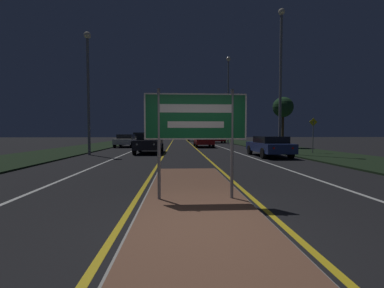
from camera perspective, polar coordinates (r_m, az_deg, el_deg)
ground_plane at (r=4.24m, az=2.51°, el=-19.00°), size 160.00×160.00×0.00m
median_island at (r=5.81m, az=0.84°, el=-12.55°), size 2.35×9.54×0.10m
verge_left at (r=25.64m, az=-23.97°, el=-1.04°), size 5.00×100.00×0.08m
verge_right at (r=25.93m, az=19.26°, el=-0.92°), size 5.00×100.00×0.08m
centre_line_yellow_left at (r=28.98m, az=-5.09°, el=-0.50°), size 0.12×70.00×0.01m
centre_line_yellow_right at (r=29.02m, az=0.31°, el=-0.49°), size 0.12×70.00×0.01m
lane_line_white_left at (r=29.21m, az=-10.66°, el=-0.51°), size 0.12×70.00×0.01m
lane_line_white_right at (r=29.33m, az=5.84°, el=-0.47°), size 0.12×70.00×0.01m
edge_line_white_left at (r=29.75m, az=-16.40°, el=-0.52°), size 0.10×70.00×0.01m
edge_line_white_right at (r=29.94m, az=11.52°, el=-0.45°), size 0.10×70.00×0.01m
highway_sign at (r=5.61m, az=0.85°, el=5.10°), size 2.23×0.07×2.41m
streetlight_left_near at (r=19.48m, az=-22.09°, el=13.13°), size 0.47×0.47×8.41m
streetlight_right_near at (r=19.27m, az=19.11°, el=15.43°), size 0.44×0.44×9.96m
streetlight_right_far at (r=34.68m, az=8.06°, el=12.12°), size 0.55×0.55×11.42m
car_receding_0 at (r=17.33m, az=16.76°, el=-0.34°), size 1.89×4.67×1.31m
car_receding_1 at (r=27.44m, az=2.57°, el=0.83°), size 1.93×4.85×1.33m
car_receding_2 at (r=38.39m, az=5.72°, el=1.29°), size 1.92×4.13×1.34m
car_receding_3 at (r=46.85m, az=0.23°, el=1.62°), size 1.89×4.40×1.44m
car_approaching_0 at (r=19.60m, az=-9.50°, el=0.29°), size 1.97×4.38×1.49m
car_approaching_1 at (r=28.51m, az=-14.52°, el=0.83°), size 1.90×4.36×1.36m
car_approaching_2 at (r=36.98m, az=-11.43°, el=1.39°), size 2.01×4.82×1.55m
warning_sign at (r=20.52m, az=25.32°, el=2.43°), size 0.60×0.06×2.52m
roadside_palm_right at (r=26.73m, az=19.57°, el=7.61°), size 1.97×1.97×4.93m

